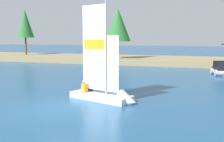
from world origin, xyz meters
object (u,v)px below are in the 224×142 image
(shoreline_tree_left, at_px, (25,24))
(channel_buoy, at_px, (109,75))
(wooden_dock, at_px, (223,70))
(sailboat, at_px, (110,93))
(shoreline_tree_midleft, at_px, (118,25))

(shoreline_tree_left, xyz_separation_m, channel_buoy, (19.85, -15.34, -5.55))
(wooden_dock, relative_size, channel_buoy, 14.80)
(wooden_dock, relative_size, sailboat, 1.10)
(shoreline_tree_midleft, distance_m, channel_buoy, 14.04)
(channel_buoy, bearing_deg, wooden_dock, 36.61)
(shoreline_tree_midleft, xyz_separation_m, sailboat, (6.15, -21.26, -4.76))
(shoreline_tree_left, distance_m, channel_buoy, 25.69)
(sailboat, bearing_deg, wooden_dock, 84.42)
(wooden_dock, xyz_separation_m, sailboat, (-6.96, -15.94, 0.24))
(shoreline_tree_left, height_order, channel_buoy, shoreline_tree_left)
(sailboat, bearing_deg, channel_buoy, 127.51)
(shoreline_tree_left, distance_m, sailboat, 33.48)
(shoreline_tree_left, relative_size, sailboat, 1.21)
(shoreline_tree_left, bearing_deg, sailboat, -46.23)
(shoreline_tree_left, xyz_separation_m, shoreline_tree_midleft, (16.72, -2.61, -0.52))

